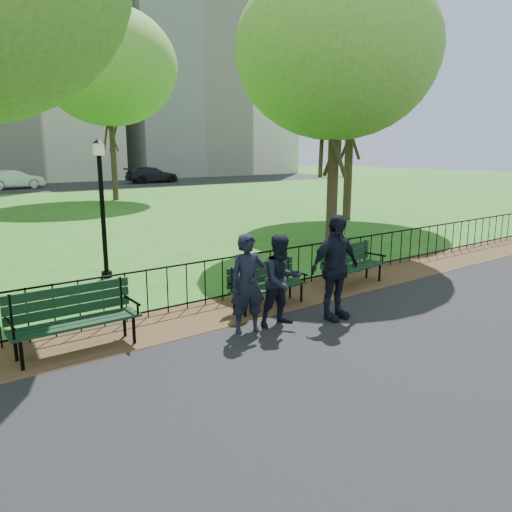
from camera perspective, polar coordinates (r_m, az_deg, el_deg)
ground at (r=8.59m, az=4.71°, el=-8.18°), size 120.00×120.00×0.00m
asphalt_path at (r=6.67m, az=25.21°, el=-15.58°), size 60.00×9.20×0.01m
dirt_strip at (r=9.70m, az=-1.20°, el=-5.65°), size 60.00×1.60×0.01m
iron_fence at (r=9.95m, az=-2.89°, el=-2.28°), size 24.06×0.06×1.00m
apartment_east at (r=63.10m, az=-7.08°, el=20.34°), size 20.00×15.00×24.00m
park_bench_main at (r=9.26m, az=0.01°, el=-2.92°), size 1.72×0.58×0.92m
park_bench_left_a at (r=7.93m, az=-20.18°, el=-6.06°), size 1.87×0.59×1.06m
park_bench_right_a at (r=11.17m, az=10.77°, el=-0.56°), size 1.78×0.74×0.98m
lamppost at (r=12.02m, az=-17.17°, el=5.73°), size 0.29×0.29×3.20m
tree_near_e at (r=15.65m, az=9.22°, el=22.06°), size 5.90×5.90×8.22m
tree_mid_e at (r=21.91m, az=10.99°, el=21.82°), size 6.95×6.95×9.68m
tree_far_e at (r=30.98m, az=-16.55°, el=20.06°), size 7.72×7.72×10.76m
person_left at (r=8.12m, az=-0.91°, el=-3.20°), size 0.69×0.57×1.64m
person_mid at (r=8.46m, az=2.96°, el=-2.79°), size 0.80×0.47×1.58m
person_right at (r=8.83m, az=9.02°, el=-1.31°), size 1.10×0.45×1.87m
sedan_silver at (r=41.70m, az=-26.02°, el=7.87°), size 4.45×2.18×1.40m
sedan_dark at (r=45.42m, az=-11.78°, el=9.06°), size 4.74×2.10×1.35m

